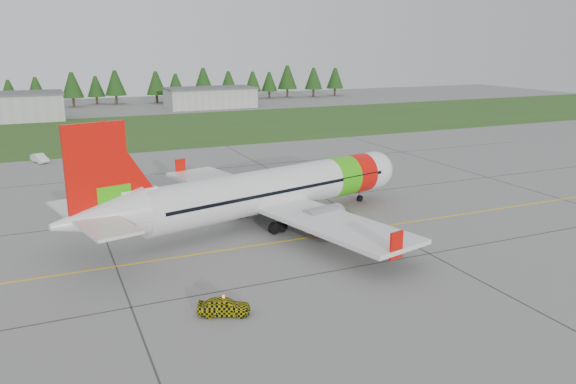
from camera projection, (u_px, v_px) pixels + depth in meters
name	position (u px, v px, depth m)	size (l,w,h in m)	color
ground	(326.00, 272.00, 44.19)	(320.00, 320.00, 0.00)	gray
aircraft	(268.00, 191.00, 55.63)	(37.46, 35.23, 11.54)	silver
follow_me_car	(223.00, 290.00, 36.92)	(1.41, 1.19, 3.50)	#CAC50B
service_van	(39.00, 149.00, 84.56)	(1.40, 1.33, 4.02)	silver
grass_strip	(143.00, 130.00, 116.68)	(320.00, 50.00, 0.03)	#30561E
taxi_guideline	(285.00, 241.00, 51.26)	(120.00, 0.25, 0.02)	gold
hangar_east	(210.00, 98.00, 157.61)	(24.00, 12.00, 5.20)	#A8A8A3
treeline	(109.00, 87.00, 164.90)	(160.00, 8.00, 10.00)	#1C3F14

